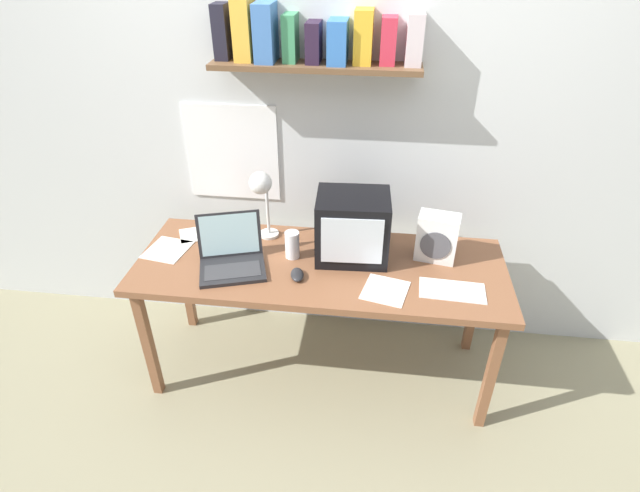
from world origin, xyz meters
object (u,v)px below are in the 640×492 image
(crt_monitor, at_px, (352,227))
(juice_glass, at_px, (292,246))
(printed_handout, at_px, (385,290))
(computer_mouse, at_px, (297,275))
(loose_paper_near_laptop, at_px, (201,233))
(open_notebook, at_px, (168,250))
(loose_paper_near_monitor, at_px, (452,290))
(corner_desk, at_px, (320,273))
(desk_lamp, at_px, (262,189))
(space_heater, at_px, (437,237))
(laptop, at_px, (231,254))

(crt_monitor, relative_size, juice_glass, 2.59)
(juice_glass, xyz_separation_m, printed_handout, (0.46, -0.22, -0.06))
(juice_glass, relative_size, computer_mouse, 1.19)
(loose_paper_near_laptop, bearing_deg, juice_glass, -16.05)
(crt_monitor, bearing_deg, loose_paper_near_laptop, 169.95)
(open_notebook, relative_size, loose_paper_near_laptop, 0.94)
(crt_monitor, height_order, loose_paper_near_monitor, crt_monitor)
(crt_monitor, xyz_separation_m, loose_paper_near_monitor, (0.47, -0.23, -0.16))
(computer_mouse, bearing_deg, corner_desk, 54.20)
(computer_mouse, bearing_deg, desk_lamp, 126.27)
(space_heater, relative_size, computer_mouse, 2.03)
(corner_desk, bearing_deg, printed_handout, -28.82)
(laptop, distance_m, desk_lamp, 0.35)
(juice_glass, bearing_deg, open_notebook, -177.99)
(loose_paper_near_monitor, bearing_deg, open_notebook, 173.47)
(corner_desk, xyz_separation_m, desk_lamp, (-0.31, 0.17, 0.35))
(printed_handout, relative_size, loose_paper_near_monitor, 0.78)
(corner_desk, bearing_deg, juice_glass, 163.05)
(corner_desk, relative_size, desk_lamp, 4.57)
(corner_desk, height_order, computer_mouse, computer_mouse)
(crt_monitor, distance_m, laptop, 0.59)
(juice_glass, bearing_deg, computer_mouse, -73.30)
(open_notebook, height_order, loose_paper_near_laptop, same)
(space_heater, bearing_deg, computer_mouse, -148.52)
(corner_desk, height_order, crt_monitor, crt_monitor)
(open_notebook, xyz_separation_m, printed_handout, (1.09, -0.19, 0.00))
(computer_mouse, height_order, printed_handout, computer_mouse)
(loose_paper_near_monitor, bearing_deg, loose_paper_near_laptop, 165.45)
(printed_handout, distance_m, loose_paper_near_monitor, 0.30)
(corner_desk, height_order, open_notebook, open_notebook)
(corner_desk, relative_size, crt_monitor, 4.99)
(corner_desk, relative_size, juice_glass, 12.92)
(laptop, bearing_deg, loose_paper_near_monitor, -21.65)
(juice_glass, bearing_deg, space_heater, 6.24)
(desk_lamp, relative_size, computer_mouse, 3.36)
(corner_desk, distance_m, open_notebook, 0.78)
(desk_lamp, bearing_deg, loose_paper_near_laptop, -175.07)
(corner_desk, xyz_separation_m, loose_paper_near_monitor, (0.61, -0.14, 0.06))
(crt_monitor, xyz_separation_m, desk_lamp, (-0.45, 0.07, 0.13))
(corner_desk, height_order, printed_handout, printed_handout)
(corner_desk, bearing_deg, crt_monitor, 32.84)
(space_heater, xyz_separation_m, loose_paper_near_monitor, (0.06, -0.26, -0.12))
(computer_mouse, height_order, loose_paper_near_monitor, computer_mouse)
(desk_lamp, relative_size, space_heater, 1.65)
(loose_paper_near_laptop, distance_m, loose_paper_near_monitor, 1.31)
(crt_monitor, height_order, space_heater, crt_monitor)
(loose_paper_near_laptop, bearing_deg, crt_monitor, -7.02)
(juice_glass, relative_size, space_heater, 0.58)
(open_notebook, height_order, loose_paper_near_monitor, same)
(corner_desk, height_order, juice_glass, juice_glass)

